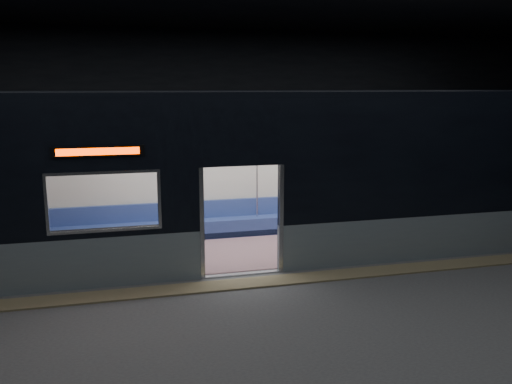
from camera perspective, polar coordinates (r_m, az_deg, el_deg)
name	(u,v)px	position (r m, az deg, el deg)	size (l,w,h in m)	color
station_floor	(256,296)	(9.25, 0.01, -10.86)	(24.00, 14.00, 0.01)	#47494C
station_envelope	(256,72)	(8.58, 0.01, 12.50)	(24.00, 14.00, 5.00)	black
tactile_strip	(248,283)	(9.74, -0.80, -9.57)	(22.80, 0.50, 0.03)	#8C7F59
metro_car	(225,165)	(11.18, -3.23, 2.82)	(18.00, 3.04, 3.35)	gray
passenger	(407,194)	(13.99, 15.66, -0.24)	(0.42, 0.70, 1.37)	black
handbag	(413,201)	(13.83, 16.19, -0.89)	(0.29, 0.25, 0.14)	black
transit_map	(410,165)	(14.24, 15.89, 2.70)	(0.99, 0.03, 0.65)	white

